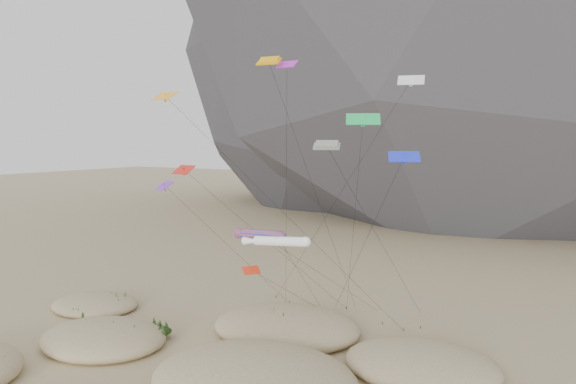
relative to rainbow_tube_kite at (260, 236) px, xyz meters
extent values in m
ellipsoid|color=#2B2B30|center=(-36.82, 112.73, 33.71)|extent=(136.20, 127.83, 116.00)
ellipsoid|color=#CCB789|center=(-13.25, -5.87, -9.71)|extent=(12.03, 10.22, 2.54)
ellipsoid|color=#CCB789|center=(3.74, -6.92, -9.49)|extent=(16.08, 13.67, 3.52)
ellipsoid|color=#CCB789|center=(-0.18, 4.92, -9.63)|extent=(14.60, 12.41, 2.93)
ellipsoid|color=#CCB789|center=(13.67, 2.51, -9.71)|extent=(12.59, 10.70, 2.57)
ellipsoid|color=#CCB789|center=(-22.57, 1.45, -9.85)|extent=(9.94, 8.45, 1.93)
ellipsoid|color=black|center=(-11.74, -4.84, -9.49)|extent=(2.60, 2.23, 0.78)
ellipsoid|color=black|center=(-9.94, -2.13, -9.59)|extent=(2.47, 2.11, 0.74)
ellipsoid|color=black|center=(4.68, -7.64, -9.19)|extent=(3.43, 2.94, 1.03)
ellipsoid|color=black|center=(5.25, -5.54, -9.29)|extent=(2.61, 2.23, 0.78)
ellipsoid|color=black|center=(1.48, -8.96, -9.39)|extent=(2.70, 2.31, 0.81)
ellipsoid|color=black|center=(-1.09, 4.53, -9.29)|extent=(3.08, 2.63, 0.92)
ellipsoid|color=black|center=(1.10, 4.10, -9.39)|extent=(2.25, 1.92, 0.67)
ellipsoid|color=black|center=(15.41, 4.47, -9.59)|extent=(2.58, 2.21, 0.77)
ellipsoid|color=black|center=(12.66, 2.10, -9.69)|extent=(1.94, 1.66, 0.58)
ellipsoid|color=black|center=(-20.82, 2.99, -9.79)|extent=(2.69, 2.30, 0.81)
ellipsoid|color=black|center=(-20.98, -1.53, -9.89)|extent=(1.95, 1.67, 0.58)
cylinder|color=#3F2D1E|center=(-4.89, 12.98, -10.14)|extent=(0.08, 0.08, 0.30)
cylinder|color=#3F2D1E|center=(1.31, 11.86, -10.14)|extent=(0.08, 0.08, 0.30)
cylinder|color=#3F2D1E|center=(1.75, 14.82, -10.14)|extent=(0.08, 0.08, 0.30)
cylinder|color=#3F2D1E|center=(6.99, 11.87, -10.14)|extent=(0.08, 0.08, 0.30)
cylinder|color=#3F2D1E|center=(9.44, 11.05, -10.14)|extent=(0.08, 0.08, 0.30)
cylinder|color=#3F2D1E|center=(-4.70, 13.54, -10.14)|extent=(0.08, 0.08, 0.30)
cylinder|color=#3F2D1E|center=(10.66, 12.50, -10.14)|extent=(0.08, 0.08, 0.30)
cylinder|color=#3F2D1E|center=(-7.29, 14.81, -10.14)|extent=(0.08, 0.08, 0.30)
cylinder|color=#E25417|center=(0.24, -0.14, 0.04)|extent=(5.85, 3.83, 1.71)
sphere|color=#E25417|center=(2.87, -1.55, 0.27)|extent=(1.15, 1.15, 1.15)
cone|color=#E25417|center=(-2.65, 1.41, -0.26)|extent=(2.65, 2.04, 1.23)
cylinder|color=black|center=(2.62, 7.91, -5.13)|extent=(4.78, 16.11, 10.34)
cylinder|color=white|center=(3.13, -1.98, 0.11)|extent=(4.87, 0.92, 1.10)
sphere|color=white|center=(5.53, -2.06, 0.30)|extent=(0.81, 0.81, 0.81)
cone|color=white|center=(0.49, -1.90, -0.13)|extent=(1.99, 0.75, 0.82)
cylinder|color=black|center=(1.06, 6.07, -5.09)|extent=(4.16, 16.13, 10.42)
cube|color=orange|center=(-1.25, 3.55, 15.37)|extent=(2.31, 1.07, 0.68)
cube|color=orange|center=(-1.25, 3.55, 15.54)|extent=(1.96, 0.84, 0.66)
cylinder|color=black|center=(0.44, 9.95, 2.54)|extent=(3.42, 12.83, 25.66)
cube|color=orange|center=(6.68, -0.76, 7.80)|extent=(2.26, 1.48, 0.59)
cube|color=orange|center=(6.68, -0.76, 7.99)|extent=(1.91, 1.21, 0.58)
cylinder|color=black|center=(7.94, 8.40, -1.24)|extent=(2.55, 18.35, 18.10)
cube|color=purple|center=(-9.24, -1.78, 4.14)|extent=(2.61, 2.26, 0.78)
cube|color=purple|center=(-9.24, -1.78, 3.99)|extent=(0.34, 0.31, 0.80)
cylinder|color=black|center=(-6.97, 5.88, -3.05)|extent=(4.57, 15.34, 14.39)
cube|color=red|center=(0.24, -1.86, -2.64)|extent=(1.49, 1.65, 0.56)
cube|color=red|center=(0.24, -1.86, -2.79)|extent=(0.24, 0.24, 0.51)
cylinder|color=black|center=(0.77, 5.00, -6.44)|extent=(1.10, 13.74, 7.62)
cube|color=orange|center=(-8.56, -2.25, 12.18)|extent=(2.50, 1.61, 0.78)
cube|color=orange|center=(-8.56, -2.25, 12.03)|extent=(0.31, 0.23, 0.81)
cylinder|color=black|center=(0.44, 4.40, 0.97)|extent=(18.03, 13.33, 22.43)
cube|color=red|center=(-8.45, 0.01, 5.51)|extent=(2.41, 1.59, 0.82)
cube|color=red|center=(-8.45, 0.01, 5.36)|extent=(0.31, 0.28, 0.76)
cylinder|color=black|center=(-3.35, 7.41, -2.37)|extent=(10.24, 14.84, 15.76)
cube|color=#1A2CE5|center=(13.40, -2.15, 7.12)|extent=(2.49, 1.94, 0.75)
cube|color=#1A2CE5|center=(13.40, -2.15, 6.97)|extent=(0.32, 0.27, 0.76)
cylinder|color=black|center=(7.35, 4.86, -1.56)|extent=(12.12, 14.03, 17.38)
cube|color=#1CB759|center=(8.42, 2.43, 9.99)|extent=(3.13, 2.46, 0.99)
cube|color=#1CB759|center=(8.42, 2.43, 9.84)|extent=(0.41, 0.38, 0.95)
cylinder|color=black|center=(5.09, 8.62, -0.13)|extent=(6.69, 12.41, 20.23)
cube|color=silver|center=(11.52, 5.10, 13.20)|extent=(2.36, 1.58, 0.87)
cube|color=silver|center=(11.52, 5.10, 13.05)|extent=(0.32, 0.33, 0.73)
cylinder|color=black|center=(2.12, 9.96, 1.48)|extent=(18.84, 9.74, 23.46)
cube|color=#B221C4|center=(0.02, 4.62, 15.17)|extent=(1.91, 0.99, 0.74)
cube|color=#B221C4|center=(0.02, 4.62, 15.02)|extent=(0.23, 0.23, 0.65)
cylinder|color=black|center=(-2.44, 8.80, 2.47)|extent=(4.94, 8.40, 25.41)
camera|label=1|loc=(25.79, -40.66, 8.38)|focal=35.00mm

